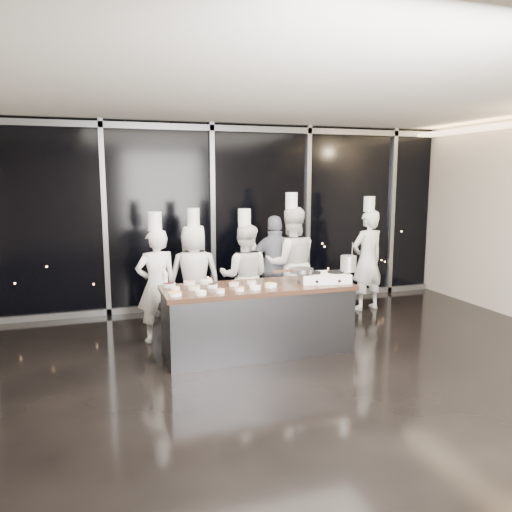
{
  "coord_description": "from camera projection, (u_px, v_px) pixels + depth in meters",
  "views": [
    {
      "loc": [
        -1.99,
        -5.07,
        2.29
      ],
      "look_at": [
        0.07,
        1.2,
        1.23
      ],
      "focal_mm": 35.0,
      "sensor_mm": 36.0,
      "label": 1
    }
  ],
  "objects": [
    {
      "name": "chef_left",
      "position": [
        194.0,
        275.0,
        7.57
      ],
      "size": [
        0.85,
        0.62,
        1.82
      ],
      "rotation": [
        0.0,
        0.0,
        2.98
      ],
      "color": "silver",
      "rests_on": "ground"
    },
    {
      "name": "chef_center",
      "position": [
        245.0,
        276.0,
        7.52
      ],
      "size": [
        0.94,
        0.84,
        1.82
      ],
      "rotation": [
        0.0,
        0.0,
        2.77
      ],
      "color": "silver",
      "rests_on": "ground"
    },
    {
      "name": "chef_far_left",
      "position": [
        157.0,
        284.0,
        6.89
      ],
      "size": [
        0.64,
        0.47,
        1.82
      ],
      "rotation": [
        0.0,
        0.0,
        3.31
      ],
      "color": "silver",
      "rests_on": "ground"
    },
    {
      "name": "ground",
      "position": [
        283.0,
        378.0,
        5.73
      ],
      "size": [
        9.0,
        9.0,
        0.0
      ],
      "primitive_type": "plane",
      "color": "black",
      "rests_on": "ground"
    },
    {
      "name": "squeeze_bottle",
      "position": [
        165.0,
        278.0,
        6.38
      ],
      "size": [
        0.06,
        0.06,
        0.23
      ],
      "color": "silver",
      "rests_on": "demo_counter"
    },
    {
      "name": "frying_pan",
      "position": [
        301.0,
        270.0,
        6.56
      ],
      "size": [
        0.58,
        0.37,
        0.05
      ],
      "rotation": [
        0.0,
        0.0,
        -0.2
      ],
      "color": "gray",
      "rests_on": "stove"
    },
    {
      "name": "stock_pot",
      "position": [
        348.0,
        264.0,
        6.63
      ],
      "size": [
        0.24,
        0.24,
        0.21
      ],
      "primitive_type": "cylinder",
      "rotation": [
        0.0,
        0.0,
        -0.2
      ],
      "color": "#B8B8BA",
      "rests_on": "stove"
    },
    {
      "name": "chef_right",
      "position": [
        291.0,
        263.0,
        7.97
      ],
      "size": [
        0.96,
        0.79,
        2.04
      ],
      "rotation": [
        0.0,
        0.0,
        3.02
      ],
      "color": "silver",
      "rests_on": "ground"
    },
    {
      "name": "demo_counter",
      "position": [
        258.0,
        319.0,
        6.5
      ],
      "size": [
        2.46,
        0.86,
        0.9
      ],
      "color": "#3A3A3F",
      "rests_on": "ground"
    },
    {
      "name": "room_shell",
      "position": [
        299.0,
        180.0,
        5.43
      ],
      "size": [
        9.02,
        7.02,
        3.21
      ],
      "color": "#C0B4A4",
      "rests_on": "ground"
    },
    {
      "name": "stove",
      "position": [
        324.0,
        277.0,
        6.64
      ],
      "size": [
        0.71,
        0.51,
        0.14
      ],
      "rotation": [
        0.0,
        0.0,
        -0.2
      ],
      "color": "white",
      "rests_on": "demo_counter"
    },
    {
      "name": "window_wall",
      "position": [
        212.0,
        217.0,
        8.69
      ],
      "size": [
        8.9,
        0.11,
        3.2
      ],
      "color": "black",
      "rests_on": "ground"
    },
    {
      "name": "guest",
      "position": [
        276.0,
        268.0,
        7.98
      ],
      "size": [
        1.05,
        0.61,
        1.68
      ],
      "rotation": [
        0.0,
        0.0,
        2.93
      ],
      "color": "#131834",
      "rests_on": "ground"
    },
    {
      "name": "chef_side",
      "position": [
        367.0,
        259.0,
        8.57
      ],
      "size": [
        0.69,
        0.52,
        1.96
      ],
      "rotation": [
        0.0,
        0.0,
        3.32
      ],
      "color": "silver",
      "rests_on": "ground"
    },
    {
      "name": "prep_bowls",
      "position": [
        212.0,
        286.0,
        6.25
      ],
      "size": [
        1.39,
        0.75,
        0.05
      ],
      "color": "white",
      "rests_on": "demo_counter"
    }
  ]
}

